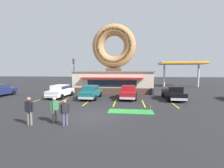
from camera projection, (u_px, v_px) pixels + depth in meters
ground_plane at (92, 116)px, 11.09m from camera, size 160.00×160.00×0.00m
donut_shop_building at (114, 69)px, 24.56m from camera, size 12.30×6.75×10.96m
putting_mat at (131, 111)px, 12.38m from camera, size 3.70×1.37×0.03m
mini_donut_near_left at (111, 111)px, 12.31m from camera, size 0.13×0.13×0.04m
mini_donut_near_right at (122, 111)px, 12.39m from camera, size 0.13×0.13×0.04m
mini_donut_mid_left at (136, 111)px, 12.45m from camera, size 0.13×0.13×0.04m
mini_donut_mid_centre at (117, 111)px, 12.33m from camera, size 0.13×0.13×0.04m
mini_donut_mid_right at (119, 109)px, 13.07m from camera, size 0.13×0.13×0.04m
mini_donut_far_left at (120, 110)px, 12.64m from camera, size 0.13×0.13×0.04m
mini_donut_far_centre at (133, 111)px, 12.49m from camera, size 0.13×0.13×0.04m
mini_donut_far_right at (112, 112)px, 12.03m from camera, size 0.13×0.13×0.04m
golf_ball at (128, 110)px, 12.66m from camera, size 0.04×0.04×0.04m
putting_flag_pin at (151, 107)px, 12.17m from camera, size 0.13×0.01×0.55m
car_white at (61, 91)px, 19.17m from camera, size 2.18×4.65×1.60m
car_teal at (91, 91)px, 18.34m from camera, size 2.06×4.60×1.60m
car_red at (129, 92)px, 18.24m from camera, size 2.16×4.64×1.60m
car_black at (173, 92)px, 17.61m from camera, size 1.99×4.56×1.60m
pedestrian_blue_sweater_man at (29, 110)px, 9.24m from camera, size 0.59×0.27×1.75m
pedestrian_hooded_kid at (55, 108)px, 9.75m from camera, size 0.41×0.52×1.66m
pedestrian_leather_jacket_man at (65, 111)px, 9.16m from camera, size 0.46×0.44×1.60m
trash_bin at (152, 92)px, 21.04m from camera, size 0.57×0.57×0.97m
traffic_light_pole at (74, 69)px, 28.90m from camera, size 0.28×0.47×5.80m
gas_station_canopy at (181, 64)px, 31.80m from camera, size 9.00×4.46×5.30m
parking_stripe_far_left at (36, 101)px, 16.93m from camera, size 0.12×3.60×0.01m
parking_stripe_left at (61, 101)px, 16.59m from camera, size 0.12×3.60×0.01m
parking_stripe_mid_left at (87, 102)px, 16.24m from camera, size 0.12×3.60×0.01m
parking_stripe_centre at (115, 103)px, 15.90m from camera, size 0.12×3.60×0.01m
parking_stripe_mid_right at (144, 103)px, 15.56m from camera, size 0.12×3.60×0.01m
parking_stripe_right at (174, 104)px, 15.21m from camera, size 0.12×3.60×0.01m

